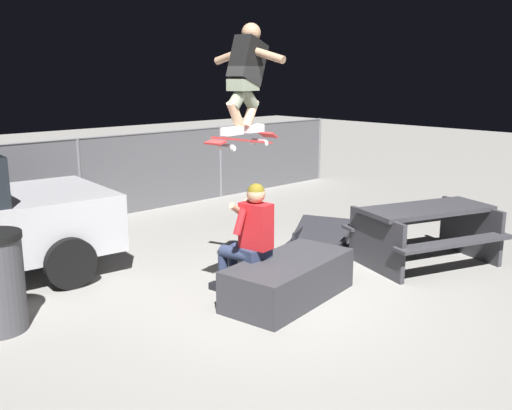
{
  "coord_description": "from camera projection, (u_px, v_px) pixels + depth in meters",
  "views": [
    {
      "loc": [
        -4.28,
        -4.12,
        2.43
      ],
      "look_at": [
        -0.16,
        0.28,
        1.05
      ],
      "focal_mm": 40.58,
      "sensor_mm": 36.0,
      "label": 1
    }
  ],
  "objects": [
    {
      "name": "skater_airborne",
      "position": [
        246.0,
        73.0,
        5.95
      ],
      "size": [
        0.63,
        0.89,
        1.12
      ],
      "color": "white"
    },
    {
      "name": "picnic_table_back",
      "position": [
        426.0,
        226.0,
        7.48
      ],
      "size": [
        2.05,
        1.82,
        0.75
      ],
      "color": "#38383D",
      "rests_on": "ground"
    },
    {
      "name": "skateboard",
      "position": [
        243.0,
        140.0,
        6.06
      ],
      "size": [
        1.04,
        0.38,
        0.15
      ],
      "color": "#B72D2D"
    },
    {
      "name": "kicker_ramp",
      "position": [
        323.0,
        239.0,
        8.42
      ],
      "size": [
        1.25,
        1.21,
        0.39
      ],
      "color": "#28282D",
      "rests_on": "ground"
    },
    {
      "name": "fence_back",
      "position": [
        80.0,
        178.0,
        9.49
      ],
      "size": [
        12.05,
        0.05,
        1.41
      ],
      "color": "slate",
      "rests_on": "ground"
    },
    {
      "name": "ground_plane",
      "position": [
        284.0,
        301.0,
        6.32
      ],
      "size": [
        40.0,
        40.0,
        0.0
      ],
      "primitive_type": "plane",
      "color": "gray"
    },
    {
      "name": "person_sitting_on_ledge",
      "position": [
        248.0,
        234.0,
        6.32
      ],
      "size": [
        0.6,
        0.78,
        1.29
      ],
      "color": "#2D3856",
      "rests_on": "ground"
    },
    {
      "name": "ledge_box_main",
      "position": [
        289.0,
        280.0,
        6.32
      ],
      "size": [
        1.68,
        0.99,
        0.45
      ],
      "primitive_type": "cube",
      "rotation": [
        0.0,
        0.0,
        0.17
      ],
      "color": "#38383D",
      "rests_on": "ground"
    }
  ]
}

